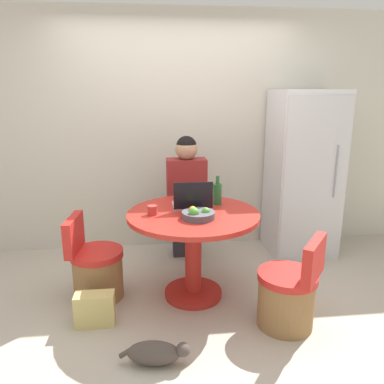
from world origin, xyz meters
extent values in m
plane|color=#B2A899|center=(0.00, 0.00, 0.00)|extent=(12.00, 12.00, 0.00)
cube|color=beige|center=(0.00, 1.42, 1.30)|extent=(7.00, 0.06, 2.60)
cube|color=silver|center=(1.35, 1.06, 0.89)|extent=(0.69, 0.62, 1.77)
cube|color=silver|center=(1.35, 0.74, 0.89)|extent=(0.66, 0.01, 1.66)
cylinder|color=gray|center=(1.55, 0.73, 0.97)|extent=(0.02, 0.02, 0.53)
cylinder|color=#B2261E|center=(0.05, 0.20, 0.03)|extent=(0.50, 0.50, 0.05)
cylinder|color=#B2261E|center=(0.05, 0.20, 0.39)|extent=(0.14, 0.14, 0.68)
cylinder|color=#B2261E|center=(0.05, 0.20, 0.75)|extent=(1.11, 1.11, 0.04)
cylinder|color=olive|center=(-0.77, 0.27, 0.19)|extent=(0.42, 0.42, 0.38)
cylinder|color=red|center=(-0.77, 0.27, 0.41)|extent=(0.45, 0.45, 0.06)
cube|color=red|center=(-0.95, 0.28, 0.59)|extent=(0.10, 0.41, 0.30)
cylinder|color=olive|center=(0.71, -0.31, 0.19)|extent=(0.42, 0.42, 0.38)
cylinder|color=red|center=(0.71, -0.31, 0.41)|extent=(0.45, 0.45, 0.06)
cube|color=red|center=(0.85, -0.42, 0.59)|extent=(0.30, 0.36, 0.30)
cube|color=#2D2D38|center=(0.07, 1.07, 0.22)|extent=(0.28, 0.16, 0.44)
cube|color=#2D2D38|center=(0.07, 1.01, 0.51)|extent=(0.32, 0.36, 0.14)
cube|color=maroon|center=(0.07, 0.93, 0.84)|extent=(0.40, 0.22, 0.52)
sphere|color=tan|center=(0.07, 0.93, 1.20)|extent=(0.22, 0.22, 0.22)
sphere|color=black|center=(0.07, 0.93, 1.22)|extent=(0.20, 0.20, 0.20)
cube|color=#B7B7BC|center=(0.06, 0.37, 0.78)|extent=(0.33, 0.25, 0.02)
cube|color=black|center=(0.06, 0.24, 0.90)|extent=(0.33, 0.01, 0.23)
cylinder|color=#4C4C56|center=(0.08, 0.04, 0.80)|extent=(0.26, 0.26, 0.05)
sphere|color=#4C9333|center=(0.14, 0.04, 0.83)|extent=(0.07, 0.07, 0.07)
sphere|color=orange|center=(0.04, 0.08, 0.83)|extent=(0.06, 0.06, 0.06)
sphere|color=#4C9333|center=(0.04, 0.00, 0.83)|extent=(0.08, 0.08, 0.08)
cylinder|color=#B2332D|center=(-0.29, 0.18, 0.81)|extent=(0.08, 0.08, 0.08)
cylinder|color=#23602D|center=(0.29, 0.40, 0.87)|extent=(0.08, 0.08, 0.19)
cylinder|color=#23602D|center=(0.29, 0.40, 1.00)|extent=(0.03, 0.03, 0.07)
ellipsoid|color=#473D38|center=(-0.30, -0.65, 0.09)|extent=(0.36, 0.18, 0.17)
sphere|color=#473D38|center=(-0.11, -0.67, 0.12)|extent=(0.10, 0.10, 0.10)
cylinder|color=#473D38|center=(-0.46, -0.62, 0.10)|extent=(0.15, 0.05, 0.12)
cube|color=tan|center=(-0.75, -0.15, 0.13)|extent=(0.30, 0.14, 0.26)
camera|label=1|loc=(-0.28, -2.76, 1.74)|focal=35.00mm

